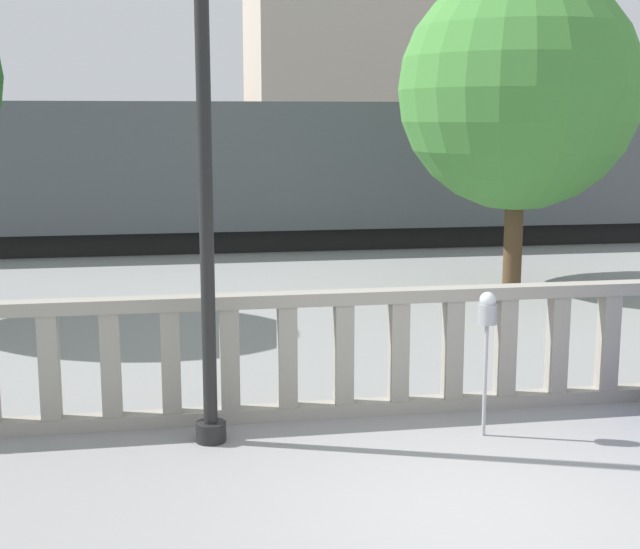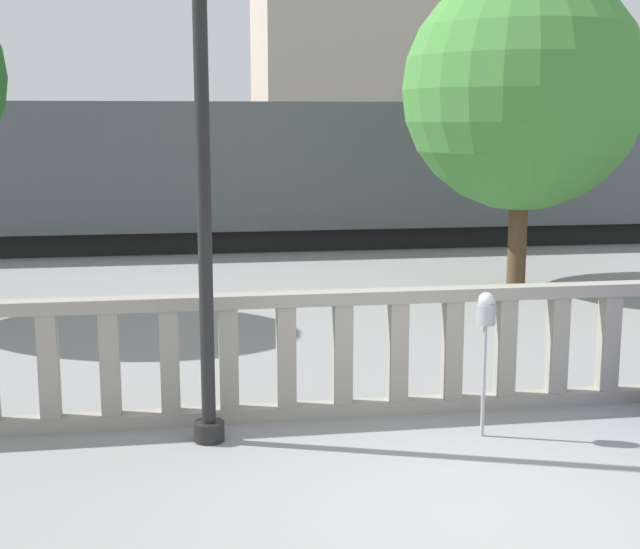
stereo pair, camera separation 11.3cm
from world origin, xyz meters
TOP-DOWN VIEW (x-y plane):
  - ground_plane at (0.00, 0.00)m, footprint 160.00×160.00m
  - balustrade at (-0.00, 2.60)m, footprint 13.27×0.24m
  - lamppost at (-2.10, 2.03)m, footprint 0.37×0.37m
  - parking_meter at (0.68, 1.73)m, footprint 0.20×0.20m
  - train_near at (-0.19, 15.73)m, footprint 24.46×2.67m
  - train_far at (-7.72, 30.57)m, footprint 22.27×2.86m
  - building_block at (6.85, 28.70)m, footprint 11.92×7.24m
  - tree_left at (4.11, 9.57)m, footprint 4.53×4.53m

SIDE VIEW (x-z plane):
  - ground_plane at x=0.00m, z-range 0.00..0.00m
  - balustrade at x=0.00m, z-range 0.00..1.39m
  - parking_meter at x=0.68m, z-range 0.48..1.99m
  - train_far at x=-7.72m, z-range -0.21..3.61m
  - train_near at x=-0.19m, z-range -0.21..3.99m
  - lamppost at x=-2.10m, z-range 0.40..5.51m
  - tree_left at x=4.11m, z-range 0.73..6.73m
  - building_block at x=6.85m, z-range 0.00..14.39m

